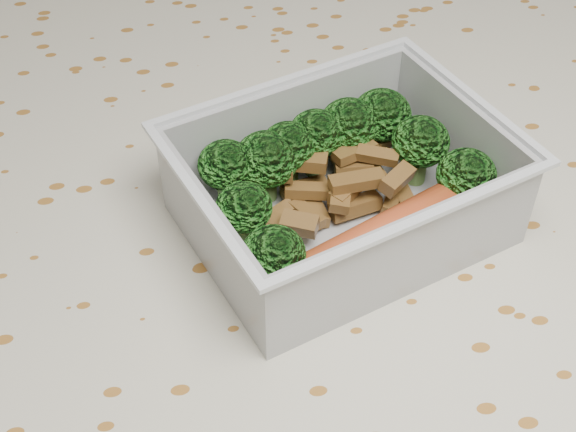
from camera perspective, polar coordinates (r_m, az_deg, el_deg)
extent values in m
cube|color=brown|center=(0.48, 0.76, -4.67)|extent=(1.40, 0.90, 0.04)
cube|color=beige|center=(0.46, 0.79, -2.79)|extent=(1.46, 0.96, 0.01)
cube|color=silver|center=(0.47, 3.74, -0.39)|extent=(0.20, 0.18, 0.00)
cube|color=silver|center=(0.49, 0.01, 6.54)|extent=(0.16, 0.06, 0.06)
cube|color=silver|center=(0.42, 8.51, -2.76)|extent=(0.16, 0.06, 0.06)
cube|color=silver|center=(0.49, 12.06, 5.41)|extent=(0.04, 0.11, 0.06)
cube|color=silver|center=(0.42, -5.52, -1.41)|extent=(0.04, 0.11, 0.06)
cube|color=silver|center=(0.48, -0.26, 9.59)|extent=(0.17, 0.06, 0.00)
cube|color=silver|center=(0.39, 9.33, -0.29)|extent=(0.17, 0.06, 0.00)
cube|color=silver|center=(0.48, 13.00, 8.29)|extent=(0.05, 0.12, 0.00)
cube|color=silver|center=(0.40, -6.37, 1.26)|extent=(0.05, 0.12, 0.00)
cylinder|color=#608C3F|center=(0.47, -4.30, 1.71)|extent=(0.02, 0.02, 0.02)
ellipsoid|color=#358525|center=(0.46, -4.44, 3.65)|extent=(0.03, 0.03, 0.03)
cylinder|color=#608C3F|center=(0.48, -1.52, 2.10)|extent=(0.02, 0.02, 0.02)
ellipsoid|color=#358525|center=(0.46, -1.56, 4.04)|extent=(0.04, 0.04, 0.03)
cylinder|color=#608C3F|center=(0.48, 0.02, 3.08)|extent=(0.02, 0.02, 0.02)
ellipsoid|color=#358525|center=(0.47, 0.02, 5.02)|extent=(0.03, 0.03, 0.03)
cylinder|color=#608C3F|center=(0.49, 1.95, 3.95)|extent=(0.02, 0.02, 0.02)
ellipsoid|color=#358525|center=(0.48, 2.01, 5.88)|extent=(0.03, 0.03, 0.03)
cylinder|color=#608C3F|center=(0.50, 4.24, 4.60)|extent=(0.02, 0.02, 0.02)
ellipsoid|color=#358525|center=(0.49, 4.37, 6.51)|extent=(0.04, 0.04, 0.03)
cylinder|color=#608C3F|center=(0.51, 6.49, 5.26)|extent=(0.02, 0.02, 0.02)
ellipsoid|color=#358525|center=(0.50, 6.68, 7.16)|extent=(0.04, 0.04, 0.03)
cylinder|color=#608C3F|center=(0.45, -3.05, -1.34)|extent=(0.02, 0.02, 0.02)
ellipsoid|color=#358525|center=(0.43, -3.15, 0.62)|extent=(0.03, 0.03, 0.03)
cylinder|color=#608C3F|center=(0.49, 9.13, 3.34)|extent=(0.02, 0.02, 0.02)
ellipsoid|color=#358525|center=(0.48, 9.41, 5.25)|extent=(0.03, 0.03, 0.03)
cylinder|color=#608C3F|center=(0.42, -1.00, -4.69)|extent=(0.02, 0.02, 0.02)
ellipsoid|color=#358525|center=(0.41, -1.03, -2.75)|extent=(0.03, 0.03, 0.03)
cylinder|color=#608C3F|center=(0.48, 12.17, 0.95)|extent=(0.02, 0.02, 0.02)
ellipsoid|color=#358525|center=(0.46, 12.56, 2.86)|extent=(0.03, 0.03, 0.03)
cube|color=brown|center=(0.48, 8.38, 1.02)|extent=(0.01, 0.03, 0.01)
cube|color=brown|center=(0.46, -1.61, -0.22)|extent=(0.03, 0.03, 0.01)
cube|color=brown|center=(0.48, 7.42, 1.37)|extent=(0.02, 0.03, 0.01)
cube|color=brown|center=(0.46, 1.36, 0.11)|extent=(0.02, 0.03, 0.01)
cube|color=brown|center=(0.48, 4.76, 4.59)|extent=(0.03, 0.02, 0.01)
cube|color=brown|center=(0.46, 4.12, 1.72)|extent=(0.02, 0.02, 0.01)
cube|color=brown|center=(0.47, 6.40, 4.30)|extent=(0.03, 0.02, 0.01)
cube|color=brown|center=(0.46, 7.77, 2.60)|extent=(0.02, 0.02, 0.01)
cube|color=brown|center=(0.47, 4.79, 0.69)|extent=(0.03, 0.02, 0.01)
cube|color=brown|center=(0.46, 4.91, 2.48)|extent=(0.03, 0.01, 0.01)
cube|color=brown|center=(0.48, 2.51, 5.07)|extent=(0.03, 0.02, 0.01)
cube|color=brown|center=(0.44, 0.82, -0.57)|extent=(0.02, 0.02, 0.01)
cube|color=brown|center=(0.48, 4.69, 3.40)|extent=(0.02, 0.01, 0.01)
cube|color=brown|center=(0.47, 1.61, 1.81)|extent=(0.03, 0.02, 0.01)
cube|color=brown|center=(0.46, -1.14, -0.13)|extent=(0.03, 0.02, 0.01)
cube|color=brown|center=(0.47, -3.03, 1.21)|extent=(0.02, 0.02, 0.01)
cube|color=brown|center=(0.49, 3.96, 4.07)|extent=(0.02, 0.03, 0.01)
cube|color=brown|center=(0.47, 0.87, 3.94)|extent=(0.03, 0.02, 0.01)
cube|color=brown|center=(0.46, -1.05, 3.03)|extent=(0.02, 0.01, 0.01)
cube|color=brown|center=(0.50, 6.15, 5.02)|extent=(0.03, 0.02, 0.01)
cube|color=brown|center=(0.48, 5.78, 3.49)|extent=(0.02, 0.03, 0.01)
cube|color=brown|center=(0.48, 1.17, 1.99)|extent=(0.03, 0.01, 0.01)
cube|color=brown|center=(0.46, 3.73, 1.30)|extent=(0.02, 0.02, 0.01)
cube|color=brown|center=(0.47, 2.04, 0.32)|extent=(0.01, 0.02, 0.01)
cube|color=brown|center=(0.47, -2.47, 0.42)|extent=(0.01, 0.03, 0.01)
cylinder|color=#B94520|center=(0.44, 7.00, -1.32)|extent=(0.13, 0.08, 0.02)
sphere|color=#B94520|center=(0.47, 13.02, 1.93)|extent=(0.02, 0.02, 0.02)
sphere|color=#B94520|center=(0.41, 0.03, -5.06)|extent=(0.02, 0.02, 0.02)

